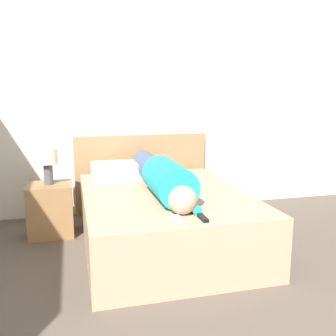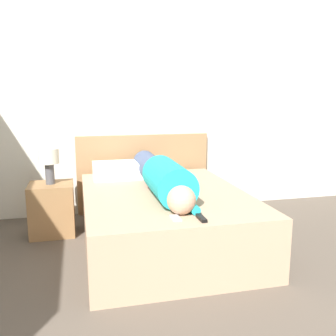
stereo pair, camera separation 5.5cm
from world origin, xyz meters
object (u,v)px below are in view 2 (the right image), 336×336
(person_lying, at_px, (162,177))
(tv_remote, at_px, (201,218))
(bed, at_px, (164,219))
(pillow_near_headboard, at_px, (123,170))
(cell_phone, at_px, (175,218))
(nightstand, at_px, (52,209))
(table_lamp, at_px, (49,160))

(person_lying, bearing_deg, tv_remote, -82.74)
(bed, bearing_deg, pillow_near_headboard, 112.24)
(person_lying, distance_m, cell_phone, 0.77)
(nightstand, bearing_deg, table_lamp, -63.43)
(bed, distance_m, nightstand, 1.16)
(person_lying, bearing_deg, cell_phone, -95.34)
(bed, bearing_deg, table_lamp, 152.11)
(nightstand, relative_size, person_lying, 0.31)
(nightstand, distance_m, tv_remote, 1.77)
(person_lying, relative_size, pillow_near_headboard, 2.62)
(pillow_near_headboard, relative_size, cell_phone, 4.91)
(table_lamp, bearing_deg, person_lying, -28.32)
(tv_remote, bearing_deg, pillow_near_headboard, 103.71)
(table_lamp, xyz_separation_m, tv_remote, (1.11, -1.35, -0.24))
(nightstand, relative_size, cell_phone, 3.97)
(cell_phone, bearing_deg, pillow_near_headboard, 97.66)
(nightstand, distance_m, person_lying, 1.21)
(tv_remote, bearing_deg, table_lamp, 129.34)
(table_lamp, distance_m, cell_phone, 1.61)
(bed, bearing_deg, tv_remote, -84.22)
(nightstand, xyz_separation_m, pillow_near_headboard, (0.74, 0.16, 0.33))
(pillow_near_headboard, xyz_separation_m, cell_phone, (0.19, -1.45, -0.07))
(tv_remote, bearing_deg, person_lying, 97.26)
(bed, distance_m, pillow_near_headboard, 0.83)
(nightstand, height_order, cell_phone, cell_phone)
(bed, relative_size, person_lying, 1.15)
(bed, height_order, nightstand, nightstand)
(table_lamp, relative_size, person_lying, 0.21)
(nightstand, distance_m, pillow_near_headboard, 0.83)
(table_lamp, relative_size, pillow_near_headboard, 0.55)
(tv_remote, distance_m, cell_phone, 0.18)
(nightstand, xyz_separation_m, tv_remote, (1.11, -1.35, 0.26))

